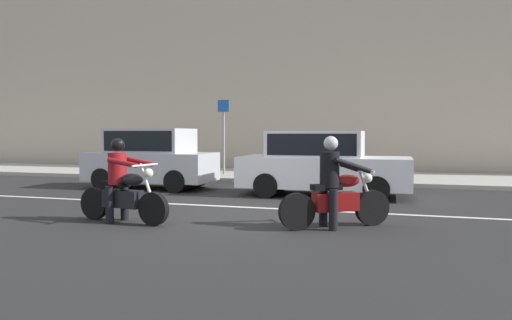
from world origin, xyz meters
TOP-DOWN VIEW (x-y plane):
  - ground_plane at (0.00, 0.00)m, footprint 80.00×80.00m
  - sidewalk_slab at (0.00, 8.00)m, footprint 40.00×4.40m
  - building_facade at (0.00, 11.40)m, footprint 40.00×1.40m
  - lane_marking_stripe at (-0.44, 0.90)m, footprint 18.00×0.14m
  - motorcycle_with_rider_crimson at (-1.65, -1.41)m, footprint 2.01×0.74m
  - motorcycle_with_rider_black_leather at (2.21, -0.81)m, footprint 1.82×1.25m
  - parked_hatchback_silver at (-3.81, 3.58)m, footprint 3.80×1.76m
  - parked_sedan_white at (1.36, 3.32)m, footprint 4.43×1.82m
  - street_sign_post at (-2.88, 7.38)m, footprint 0.44×0.08m

SIDE VIEW (x-z plane):
  - ground_plane at x=0.00m, z-range 0.00..0.00m
  - lane_marking_stripe at x=-0.44m, z-range 0.00..0.01m
  - sidewalk_slab at x=0.00m, z-range 0.00..0.14m
  - motorcycle_with_rider_crimson at x=-1.65m, z-range -0.14..1.43m
  - motorcycle_with_rider_black_leather at x=2.21m, z-range -0.15..1.46m
  - parked_sedan_white at x=1.36m, z-range 0.02..1.74m
  - parked_hatchback_silver at x=-3.81m, z-range 0.03..1.83m
  - street_sign_post at x=-2.88m, z-range 0.42..3.21m
  - building_facade at x=0.00m, z-range 0.00..13.92m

